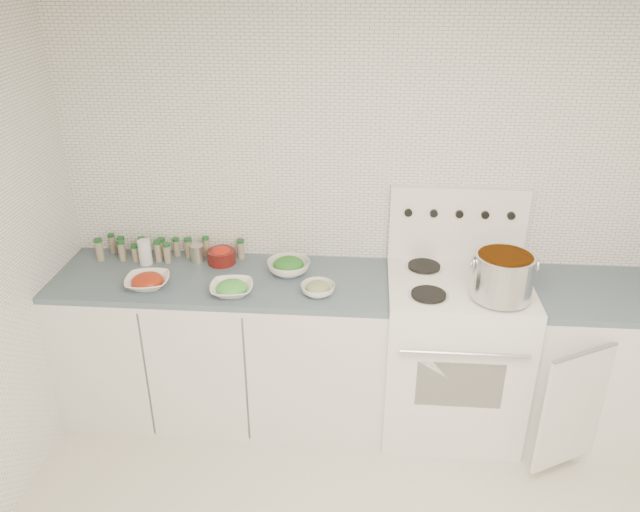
% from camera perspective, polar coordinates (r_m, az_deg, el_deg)
% --- Properties ---
extents(room_walls, '(3.54, 3.04, 2.52)m').
position_cam_1_polar(room_walls, '(2.05, 5.04, -2.16)').
color(room_walls, white).
rests_on(room_walls, ground).
extents(counter_left, '(1.85, 0.62, 0.90)m').
position_cam_1_polar(counter_left, '(3.72, -8.59, -8.06)').
color(counter_left, white).
rests_on(counter_left, ground).
extents(stove, '(0.76, 0.70, 1.36)m').
position_cam_1_polar(stove, '(3.65, 12.00, -8.30)').
color(stove, white).
rests_on(stove, ground).
extents(counter_right, '(0.89, 0.82, 0.90)m').
position_cam_1_polar(counter_right, '(3.88, 24.20, -8.85)').
color(counter_right, white).
rests_on(counter_right, ground).
extents(stock_pot, '(0.32, 0.30, 0.23)m').
position_cam_1_polar(stock_pot, '(3.24, 16.39, -1.62)').
color(stock_pot, silver).
rests_on(stock_pot, stove).
extents(bowl_tomato, '(0.26, 0.26, 0.08)m').
position_cam_1_polar(bowl_tomato, '(3.47, -15.50, -2.23)').
color(bowl_tomato, white).
rests_on(bowl_tomato, counter_left).
extents(bowl_snowpea, '(0.25, 0.25, 0.08)m').
position_cam_1_polar(bowl_snowpea, '(3.31, -8.08, -2.93)').
color(bowl_snowpea, white).
rests_on(bowl_snowpea, counter_left).
extents(bowl_broccoli, '(0.24, 0.24, 0.10)m').
position_cam_1_polar(bowl_broccoli, '(3.48, -2.89, -0.92)').
color(bowl_broccoli, white).
rests_on(bowl_broccoli, counter_left).
extents(bowl_zucchini, '(0.21, 0.21, 0.07)m').
position_cam_1_polar(bowl_zucchini, '(3.27, -0.19, -2.99)').
color(bowl_zucchini, white).
rests_on(bowl_zucchini, counter_left).
extents(bowl_pepper, '(0.16, 0.16, 0.10)m').
position_cam_1_polar(bowl_pepper, '(3.63, -9.00, 0.06)').
color(bowl_pepper, '#53110E').
rests_on(bowl_pepper, counter_left).
extents(salt_canister, '(0.08, 0.08, 0.14)m').
position_cam_1_polar(salt_canister, '(3.71, -15.71, 0.33)').
color(salt_canister, white).
rests_on(salt_canister, counter_left).
extents(tin_can, '(0.09, 0.09, 0.10)m').
position_cam_1_polar(tin_can, '(3.67, -11.16, 0.24)').
color(tin_can, '#ACA691').
rests_on(tin_can, counter_left).
extents(spice_cluster, '(0.86, 0.15, 0.14)m').
position_cam_1_polar(spice_cluster, '(3.77, -14.85, 0.69)').
color(spice_cluster, gray).
rests_on(spice_cluster, counter_left).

